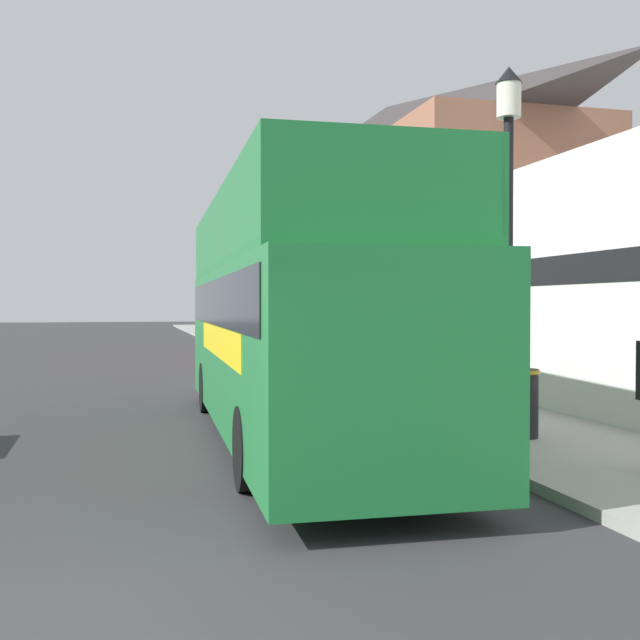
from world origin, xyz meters
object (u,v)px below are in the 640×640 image
(parked_car_ahead_of_bus, at_px, (251,356))
(litter_bin, at_px, (523,401))
(lamp_post_nearest, at_px, (508,191))
(lamp_post_third, at_px, (263,266))
(lamp_post_second, at_px, (330,263))
(tour_bus, at_px, (290,330))

(parked_car_ahead_of_bus, relative_size, litter_bin, 4.24)
(lamp_post_nearest, xyz_separation_m, litter_bin, (0.91, 1.17, -2.97))
(parked_car_ahead_of_bus, relative_size, lamp_post_third, 0.86)
(lamp_post_nearest, bearing_deg, parked_car_ahead_of_bus, 97.55)
(lamp_post_nearest, relative_size, lamp_post_third, 1.01)
(lamp_post_second, distance_m, lamp_post_third, 9.69)
(litter_bin, bearing_deg, lamp_post_third, 92.31)
(lamp_post_second, relative_size, litter_bin, 4.30)
(parked_car_ahead_of_bus, height_order, litter_bin, parked_car_ahead_of_bus)
(lamp_post_third, bearing_deg, parked_car_ahead_of_bus, -102.59)
(parked_car_ahead_of_bus, distance_m, lamp_post_second, 3.64)
(lamp_post_second, bearing_deg, tour_bus, -110.17)
(tour_bus, height_order, lamp_post_nearest, lamp_post_nearest)
(tour_bus, height_order, litter_bin, tour_bus)
(tour_bus, relative_size, lamp_post_nearest, 2.12)
(lamp_post_nearest, relative_size, litter_bin, 4.95)
(lamp_post_second, xyz_separation_m, lamp_post_third, (-0.01, 9.68, 0.40))
(lamp_post_third, bearing_deg, lamp_post_second, -89.93)
(lamp_post_third, relative_size, litter_bin, 4.92)
(lamp_post_nearest, relative_size, lamp_post_second, 1.15)
(lamp_post_nearest, bearing_deg, lamp_post_third, 89.49)
(tour_bus, xyz_separation_m, litter_bin, (3.26, -1.60, -1.05))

